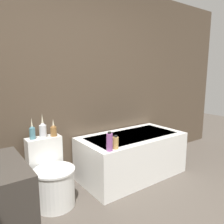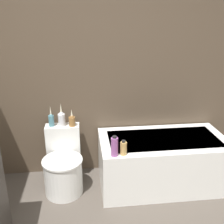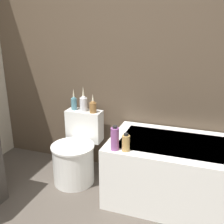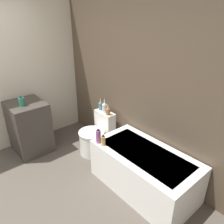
{
  "view_description": "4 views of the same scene",
  "coord_description": "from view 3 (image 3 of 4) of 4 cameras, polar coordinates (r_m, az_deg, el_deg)",
  "views": [
    {
      "loc": [
        -1.1,
        -0.54,
        1.42
      ],
      "look_at": [
        0.3,
        1.38,
        0.99
      ],
      "focal_mm": 35.0,
      "sensor_mm": 36.0,
      "label": 1
    },
    {
      "loc": [
        -0.07,
        -0.95,
        1.9
      ],
      "look_at": [
        0.21,
        1.5,
        0.97
      ],
      "focal_mm": 42.0,
      "sensor_mm": 36.0,
      "label": 2
    },
    {
      "loc": [
        0.85,
        -0.57,
        1.57
      ],
      "look_at": [
        0.13,
        1.47,
        0.85
      ],
      "focal_mm": 42.0,
      "sensor_mm": 36.0,
      "label": 3
    },
    {
      "loc": [
        2.31,
        -0.24,
        2.28
      ],
      "look_at": [
        0.26,
        1.52,
        1.01
      ],
      "focal_mm": 35.0,
      "sensor_mm": 36.0,
      "label": 4
    }
  ],
  "objects": [
    {
      "name": "vase_silver",
      "position": [
        2.8,
        -6.22,
        2.03
      ],
      "size": [
        0.08,
        0.08,
        0.27
      ],
      "color": "silver",
      "rests_on": "toilet"
    },
    {
      "name": "toilet",
      "position": [
        2.81,
        -7.8,
        -9.1
      ],
      "size": [
        0.44,
        0.6,
        0.69
      ],
      "color": "white",
      "rests_on": "ground"
    },
    {
      "name": "vase_bronze",
      "position": [
        2.75,
        -4.17,
        1.26
      ],
      "size": [
        0.07,
        0.07,
        0.2
      ],
      "color": "olive",
      "rests_on": "toilet"
    },
    {
      "name": "vase_gold",
      "position": [
        2.86,
        -8.29,
        2.06
      ],
      "size": [
        0.06,
        0.06,
        0.24
      ],
      "color": "teal",
      "rests_on": "toilet"
    },
    {
      "name": "wall_back_tiled",
      "position": [
        2.76,
        1.36,
        12.78
      ],
      "size": [
        6.4,
        0.06,
        2.6
      ],
      "color": "brown",
      "rests_on": "ground_plane"
    },
    {
      "name": "shampoo_bottle_tall",
      "position": [
        2.17,
        0.62,
        -5.82
      ],
      "size": [
        0.07,
        0.07,
        0.21
      ],
      "color": "#8C4C8C",
      "rests_on": "bathtub"
    },
    {
      "name": "shampoo_bottle_short",
      "position": [
        2.17,
        3.03,
        -6.72
      ],
      "size": [
        0.07,
        0.07,
        0.16
      ],
      "color": "tan",
      "rests_on": "bathtub"
    },
    {
      "name": "bathtub",
      "position": [
        2.53,
        16.2,
        -12.69
      ],
      "size": [
        1.43,
        0.75,
        0.58
      ],
      "color": "white",
      "rests_on": "ground"
    }
  ]
}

